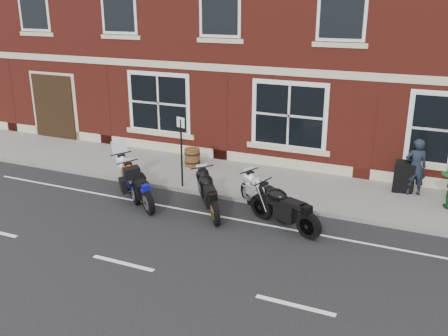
{
  "coord_description": "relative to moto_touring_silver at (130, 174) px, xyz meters",
  "views": [
    {
      "loc": [
        6.12,
        -11.14,
        5.67
      ],
      "look_at": [
        0.44,
        1.6,
        0.89
      ],
      "focal_mm": 40.0,
      "sensor_mm": 36.0,
      "label": 1
    }
  ],
  "objects": [
    {
      "name": "ground",
      "position": [
        2.25,
        -0.64,
        -0.62
      ],
      "size": [
        80.0,
        80.0,
        0.0
      ],
      "primitive_type": "plane",
      "color": "black",
      "rests_on": "ground"
    },
    {
      "name": "sidewalk",
      "position": [
        2.25,
        2.36,
        -0.56
      ],
      "size": [
        30.0,
        3.0,
        0.12
      ],
      "primitive_type": "cube",
      "color": "slate",
      "rests_on": "ground"
    },
    {
      "name": "kerb",
      "position": [
        2.25,
        0.78,
        -0.56
      ],
      "size": [
        30.0,
        0.16,
        0.12
      ],
      "primitive_type": "cube",
      "color": "slate",
      "rests_on": "ground"
    },
    {
      "name": "moto_touring_silver",
      "position": [
        0.0,
        0.0,
        0.0
      ],
      "size": [
        1.75,
        1.71,
        1.52
      ],
      "rotation": [
        0.0,
        0.0,
        0.8
      ],
      "color": "black",
      "rests_on": "ground"
    },
    {
      "name": "moto_sport_red",
      "position": [
        0.68,
        -0.54,
        -0.03
      ],
      "size": [
        1.88,
        1.53,
        1.03
      ],
      "rotation": [
        0.0,
        0.0,
        0.9
      ],
      "color": "black",
      "rests_on": "ground"
    },
    {
      "name": "moto_sport_black",
      "position": [
        2.82,
        -0.26,
        -0.02
      ],
      "size": [
        1.48,
        1.94,
        1.04
      ],
      "rotation": [
        0.0,
        0.0,
        0.63
      ],
      "color": "black",
      "rests_on": "ground"
    },
    {
      "name": "moto_sport_silver",
      "position": [
        4.21,
        0.33,
        -0.05
      ],
      "size": [
        1.9,
        1.35,
        0.99
      ],
      "rotation": [
        0.0,
        0.0,
        0.98
      ],
      "color": "black",
      "rests_on": "ground"
    },
    {
      "name": "moto_naked_black",
      "position": [
        4.97,
        -0.37,
        -0.02
      ],
      "size": [
        2.17,
        1.08,
        1.04
      ],
      "rotation": [
        0.0,
        0.0,
        1.15
      ],
      "color": "black",
      "rests_on": "ground"
    },
    {
      "name": "pedestrian_left",
      "position": [
        7.88,
        3.11,
        0.36
      ],
      "size": [
        0.72,
        0.59,
        1.72
      ],
      "primitive_type": "imported",
      "rotation": [
        0.0,
        0.0,
        3.46
      ],
      "color": "black",
      "rests_on": "sidewalk"
    },
    {
      "name": "a_board_sign",
      "position": [
        7.6,
        3.12,
        -0.01
      ],
      "size": [
        0.63,
        0.47,
        0.97
      ],
      "primitive_type": null,
      "rotation": [
        0.0,
        0.0,
        0.14
      ],
      "color": "black",
      "rests_on": "sidewalk"
    },
    {
      "name": "barrel_planter",
      "position": [
        0.67,
        2.79,
        -0.19
      ],
      "size": [
        0.56,
        0.56,
        0.62
      ],
      "color": "#542B16",
      "rests_on": "sidewalk"
    },
    {
      "name": "parking_sign",
      "position": [
        1.3,
        0.91,
        0.77
      ],
      "size": [
        0.3,
        0.1,
        2.19
      ],
      "rotation": [
        0.0,
        0.0,
        -0.28
      ],
      "color": "black",
      "rests_on": "sidewalk"
    }
  ]
}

